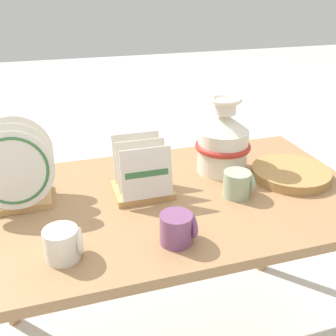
# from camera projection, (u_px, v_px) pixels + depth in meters

# --- Properties ---
(display_table) EXTENTS (1.39, 0.79, 0.76)m
(display_table) POSITION_uv_depth(u_px,v_px,m) (168.00, 218.00, 1.42)
(display_table) COLOR #9E754C
(display_table) RESTS_ON ground_plane
(ceramic_vase) EXTENTS (0.22, 0.22, 0.30)m
(ceramic_vase) POSITION_uv_depth(u_px,v_px,m) (223.00, 141.00, 1.51)
(ceramic_vase) COLOR silver
(ceramic_vase) RESTS_ON display_table
(dish_rack_round_plates) EXTENTS (0.25, 0.20, 0.28)m
(dish_rack_round_plates) POSITION_uv_depth(u_px,v_px,m) (16.00, 174.00, 1.29)
(dish_rack_round_plates) COLOR tan
(dish_rack_round_plates) RESTS_ON display_table
(dish_rack_square_plates) EXTENTS (0.20, 0.19, 0.20)m
(dish_rack_square_plates) POSITION_uv_depth(u_px,v_px,m) (142.00, 178.00, 1.38)
(dish_rack_square_plates) COLOR tan
(dish_rack_square_plates) RESTS_ON display_table
(wicker_charger_stack) EXTENTS (0.29, 0.29, 0.04)m
(wicker_charger_stack) POSITION_uv_depth(u_px,v_px,m) (290.00, 173.00, 1.50)
(wicker_charger_stack) COLOR #AD7F47
(wicker_charger_stack) RESTS_ON display_table
(mug_plum_glaze) EXTENTS (0.10, 0.09, 0.09)m
(mug_plum_glaze) POSITION_uv_depth(u_px,v_px,m) (178.00, 228.00, 1.12)
(mug_plum_glaze) COLOR #7A4770
(mug_plum_glaze) RESTS_ON display_table
(mug_sage_glaze) EXTENTS (0.10, 0.09, 0.09)m
(mug_sage_glaze) POSITION_uv_depth(u_px,v_px,m) (238.00, 184.00, 1.36)
(mug_sage_glaze) COLOR #9EB28E
(mug_sage_glaze) RESTS_ON display_table
(mug_cream_glaze) EXTENTS (0.10, 0.09, 0.09)m
(mug_cream_glaze) POSITION_uv_depth(u_px,v_px,m) (64.00, 244.00, 1.06)
(mug_cream_glaze) COLOR silver
(mug_cream_glaze) RESTS_ON display_table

